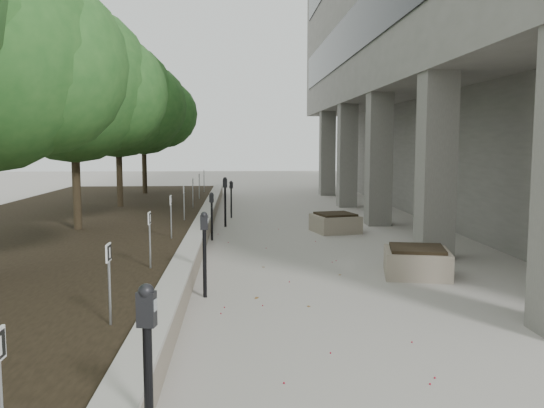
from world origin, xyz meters
name	(u,v)px	position (x,y,z in m)	size (l,w,h in m)	color
ground	(317,370)	(0.00, 0.00, 0.00)	(90.00, 90.00, 0.00)	#9F9A92
retaining_wall	(202,228)	(-1.82, 9.00, 0.25)	(0.39, 26.00, 0.50)	gray
planting_bed	(62,231)	(-5.50, 9.00, 0.20)	(7.00, 26.00, 0.40)	black
crabapple_tree_3	(74,117)	(-4.80, 8.00, 3.12)	(4.60, 4.00, 5.44)	#255A22
crabapple_tree_4	(118,124)	(-4.80, 13.00, 3.12)	(4.60, 4.00, 5.44)	#255A22
crabapple_tree_5	(143,128)	(-4.80, 18.00, 3.12)	(4.60, 4.00, 5.44)	#255A22
parking_sign_1	(0,404)	(-2.35, -2.50, 0.88)	(0.04, 0.22, 0.96)	black
parking_sign_2	(109,284)	(-2.35, 0.50, 0.88)	(0.04, 0.22, 0.96)	black
parking_sign_3	(150,240)	(-2.35, 3.50, 0.88)	(0.04, 0.22, 0.96)	black
parking_sign_4	(171,217)	(-2.35, 6.50, 0.88)	(0.04, 0.22, 0.96)	black
parking_sign_5	(184,203)	(-2.35, 9.50, 0.88)	(0.04, 0.22, 0.96)	black
parking_sign_6	(193,193)	(-2.35, 12.50, 0.88)	(0.04, 0.22, 0.96)	black
parking_sign_7	(199,186)	(-2.35, 15.50, 0.88)	(0.04, 0.22, 0.96)	black
parking_sign_8	(204,181)	(-2.35, 18.50, 0.88)	(0.04, 0.22, 0.96)	black
parking_meter_1	(148,385)	(-1.51, -2.01, 0.76)	(0.15, 0.11, 1.51)	black
parking_meter_2	(205,255)	(-1.41, 3.06, 0.70)	(0.14, 0.10, 1.41)	black
parking_meter_3	(212,216)	(-1.55, 8.49, 0.62)	(0.12, 0.09, 1.25)	black
parking_meter_4	(225,202)	(-1.26, 10.86, 0.75)	(0.15, 0.11, 1.50)	black
parking_meter_5	(231,199)	(-1.11, 12.86, 0.63)	(0.12, 0.09, 1.25)	black
planter_front	(417,261)	(2.50, 4.34, 0.28)	(1.18, 1.18, 0.55)	gray
planter_back	(335,223)	(1.86, 9.65, 0.27)	(1.16, 1.16, 0.54)	gray
berry_scatter	(277,269)	(-0.10, 5.00, 0.01)	(3.30, 14.10, 0.02)	maroon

